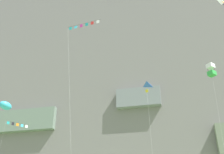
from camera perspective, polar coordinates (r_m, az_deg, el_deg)
name	(u,v)px	position (r m, az deg, el deg)	size (l,w,h in m)	color
cliff_face	(145,98)	(74.63, 6.81, -4.44)	(180.00, 29.18, 65.54)	slate
kite_banner_upper_mid	(83,34)	(39.52, -6.09, 8.94)	(5.23, 3.25, 28.63)	black
kite_box_far_right	(211,70)	(44.75, 19.93, 1.36)	(1.97, 4.43, 24.76)	white
kite_banner_mid_right	(16,128)	(56.58, -19.36, -10.04)	(2.93, 5.35, 20.18)	black
kite_diamond_mid_center	(224,1)	(41.37, 22.23, 14.44)	(2.23, 6.22, 31.45)	white
kite_delta_far_left	(144,95)	(30.40, 6.68, -3.69)	(1.48, 2.14, 16.04)	blue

